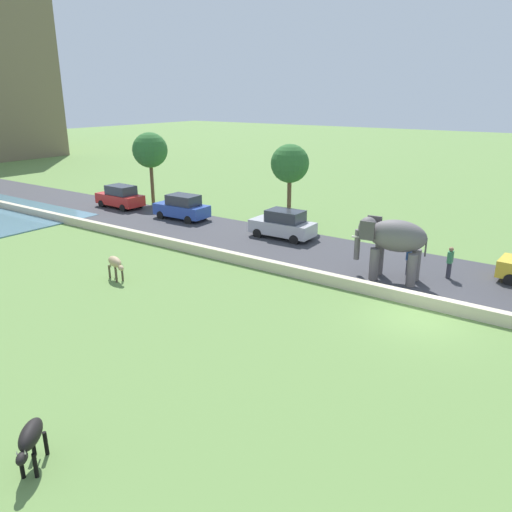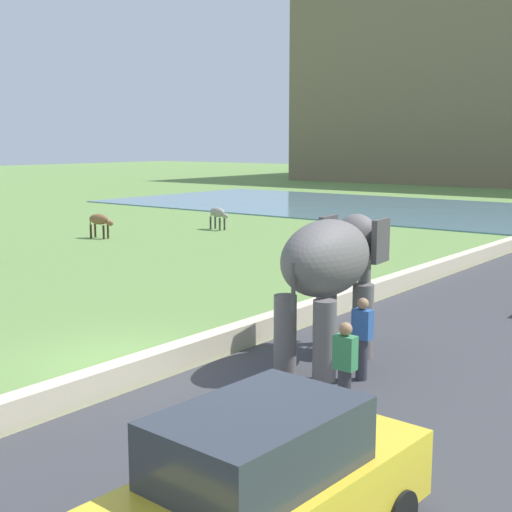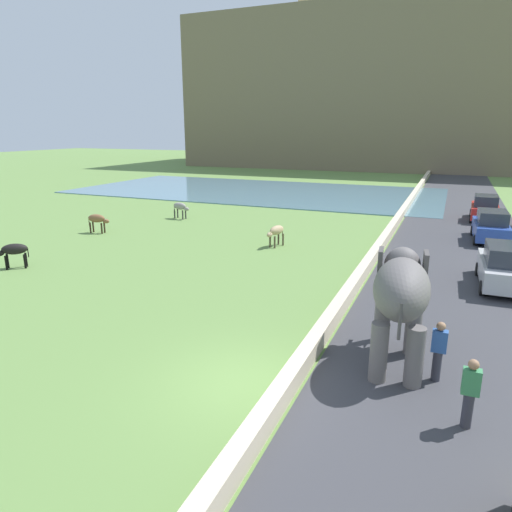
{
  "view_description": "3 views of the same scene",
  "coord_description": "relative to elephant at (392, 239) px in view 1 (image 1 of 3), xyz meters",
  "views": [
    {
      "loc": [
        -18.54,
        -5.08,
        8.53
      ],
      "look_at": [
        -0.66,
        7.45,
        1.37
      ],
      "focal_mm": 34.75,
      "sensor_mm": 36.0,
      "label": 1
    },
    {
      "loc": [
        10.77,
        -9.41,
        4.48
      ],
      "look_at": [
        -1.87,
        6.81,
        1.17
      ],
      "focal_mm": 49.94,
      "sensor_mm": 36.0,
      "label": 2
    },
    {
      "loc": [
        4.33,
        -9.29,
        6.15
      ],
      "look_at": [
        -2.22,
        6.1,
        1.5
      ],
      "focal_mm": 32.2,
      "sensor_mm": 36.0,
      "label": 3
    }
  ],
  "objects": [
    {
      "name": "cow_black",
      "position": [
        -17.03,
        2.37,
        -1.2
      ],
      "size": [
        1.28,
        1.15,
        1.15
      ],
      "color": "black",
      "rests_on": "ground"
    },
    {
      "name": "barrier_wall",
      "position": [
        -2.2,
        15.52,
        -1.77
      ],
      "size": [
        0.4,
        110.0,
        0.54
      ],
      "primitive_type": "cube",
      "color": "beige",
      "rests_on": "ground"
    },
    {
      "name": "car_silver",
      "position": [
        3.17,
        8.0,
        -1.14
      ],
      "size": [
        1.86,
        4.04,
        1.8
      ],
      "color": "#B7B7BC",
      "rests_on": "ground"
    },
    {
      "name": "ground_plane",
      "position": [
        -3.4,
        -2.48,
        -2.04
      ],
      "size": [
        220.0,
        220.0,
        0.0
      ],
      "primitive_type": "plane",
      "color": "#608442"
    },
    {
      "name": "car_blue",
      "position": [
        3.17,
        16.42,
        -1.14
      ],
      "size": [
        1.88,
        4.05,
        1.8
      ],
      "color": "#2D4CA8",
      "rests_on": "ground"
    },
    {
      "name": "tree_near",
      "position": [
        6.07,
        22.4,
        2.21
      ],
      "size": [
        2.79,
        2.79,
        5.67
      ],
      "color": "brown",
      "rests_on": "ground"
    },
    {
      "name": "tree_mid",
      "position": [
        6.31,
        9.5,
        2.09
      ],
      "size": [
        2.54,
        2.54,
        5.44
      ],
      "color": "brown",
      "rests_on": "ground"
    },
    {
      "name": "person_beside_elephant",
      "position": [
        1.05,
        -0.56,
        -1.16
      ],
      "size": [
        0.36,
        0.22,
        1.63
      ],
      "color": "#33333D",
      "rests_on": "ground"
    },
    {
      "name": "road_surface",
      "position": [
        1.6,
        17.52,
        -2.01
      ],
      "size": [
        7.0,
        120.0,
        0.06
      ],
      "primitive_type": "cube",
      "color": "#38383D",
      "rests_on": "ground"
    },
    {
      "name": "elephant",
      "position": [
        0.0,
        0.0,
        0.0
      ],
      "size": [
        1.67,
        3.53,
        2.99
      ],
      "color": "#605B5B",
      "rests_on": "ground"
    },
    {
      "name": "car_red",
      "position": [
        3.17,
        22.97,
        -1.14
      ],
      "size": [
        1.88,
        4.05,
        1.8
      ],
      "color": "red",
      "rests_on": "ground"
    },
    {
      "name": "person_trailing",
      "position": [
        1.72,
        -2.31,
        -1.16
      ],
      "size": [
        0.36,
        0.22,
        1.63
      ],
      "color": "#33333D",
      "rests_on": "ground"
    },
    {
      "name": "cow_tan",
      "position": [
        -7.5,
        10.77,
        -1.2
      ],
      "size": [
        0.72,
        1.42,
        1.15
      ],
      "color": "tan",
      "rests_on": "ground"
    }
  ]
}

